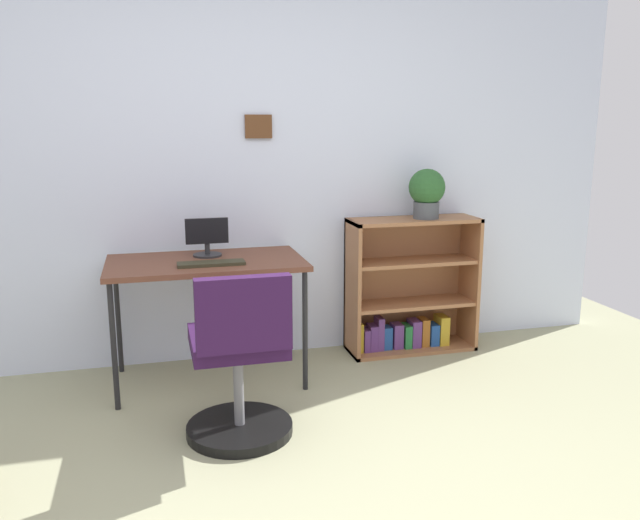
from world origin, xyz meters
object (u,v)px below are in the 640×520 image
(keyboard, at_px, (211,263))
(office_chair, at_px, (240,367))
(desk, at_px, (206,269))
(bookshelf_low, at_px, (408,292))
(potted_plant_on_shelf, at_px, (427,191))
(monitor, at_px, (207,238))

(keyboard, height_order, office_chair, office_chair)
(desk, relative_size, bookshelf_low, 1.25)
(office_chair, xyz_separation_m, potted_plant_on_shelf, (1.35, 0.95, 0.70))
(desk, bearing_deg, monitor, 79.61)
(monitor, relative_size, keyboard, 0.67)
(potted_plant_on_shelf, bearing_deg, bookshelf_low, 145.83)
(monitor, distance_m, bookshelf_low, 1.40)
(bookshelf_low, distance_m, potted_plant_on_shelf, 0.68)
(desk, height_order, keyboard, keyboard)
(office_chair, xyz_separation_m, bookshelf_low, (1.27, 1.00, 0.02))
(office_chair, height_order, bookshelf_low, bookshelf_low)
(keyboard, xyz_separation_m, office_chair, (0.06, -0.64, -0.37))
(keyboard, bearing_deg, bookshelf_low, 15.26)
(keyboard, relative_size, office_chair, 0.43)
(desk, relative_size, office_chair, 1.30)
(monitor, distance_m, office_chair, 1.00)
(monitor, height_order, potted_plant_on_shelf, potted_plant_on_shelf)
(office_chair, bearing_deg, desk, 95.70)
(keyboard, xyz_separation_m, potted_plant_on_shelf, (1.41, 0.31, 0.33))
(desk, bearing_deg, office_chair, -84.30)
(desk, distance_m, keyboard, 0.15)
(desk, height_order, bookshelf_low, bookshelf_low)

